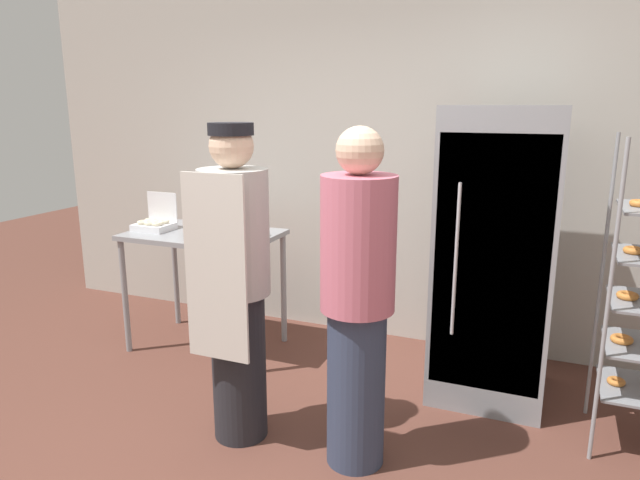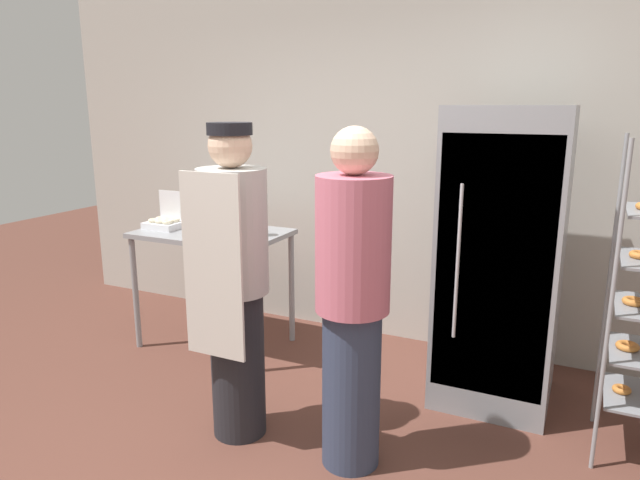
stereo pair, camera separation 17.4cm
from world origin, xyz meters
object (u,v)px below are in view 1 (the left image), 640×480
donut_box (155,224)px  person_customer (357,301)px  blender_pitcher (244,221)px  person_baker (236,282)px  refrigerator (496,256)px

donut_box → person_customer: 2.13m
blender_pitcher → person_baker: (0.50, -0.97, -0.11)m
donut_box → person_baker: bearing=-36.3°
refrigerator → blender_pitcher: refrigerator is taller
refrigerator → person_baker: size_ratio=1.05×
refrigerator → blender_pitcher: size_ratio=6.94×
donut_box → person_baker: 1.55m
donut_box → person_baker: person_baker is taller
person_baker → person_customer: size_ratio=1.00×
refrigerator → donut_box: (-2.49, -0.14, 0.04)m
person_baker → donut_box: bearing=143.7°
refrigerator → person_baker: bearing=-139.6°
person_customer → blender_pitcher: bearing=141.2°
blender_pitcher → person_baker: 1.10m
blender_pitcher → person_customer: bearing=-38.8°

